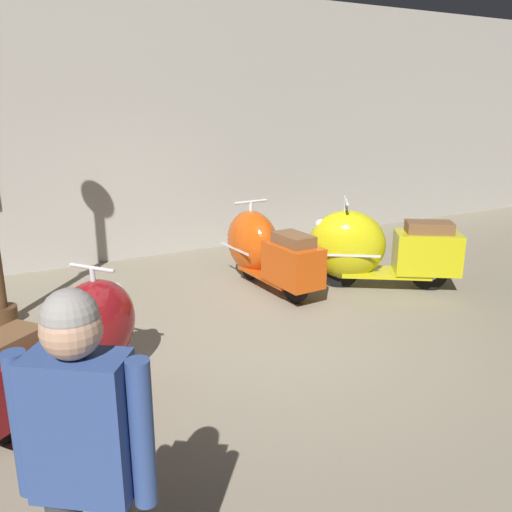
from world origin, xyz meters
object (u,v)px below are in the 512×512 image
object	(u,v)px
scooter_0	(72,342)
scooter_2	(371,248)
visitor_0	(85,461)
scooter_1	(264,249)

from	to	relation	value
scooter_0	scooter_2	world-z (taller)	scooter_2
scooter_0	visitor_0	xyz separation A→B (m)	(-0.29, -2.14, 0.48)
scooter_0	scooter_1	world-z (taller)	scooter_1
scooter_0	scooter_1	bearing A→B (deg)	-5.96
scooter_0	scooter_2	xyz separation A→B (m)	(3.61, 0.86, 0.06)
visitor_0	scooter_1	bearing A→B (deg)	-1.41
scooter_0	scooter_1	xyz separation A→B (m)	(2.52, 1.54, 0.03)
scooter_1	scooter_0	bearing A→B (deg)	118.27
scooter_1	scooter_2	xyz separation A→B (m)	(1.09, -0.68, 0.03)
scooter_0	visitor_0	bearing A→B (deg)	-135.05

